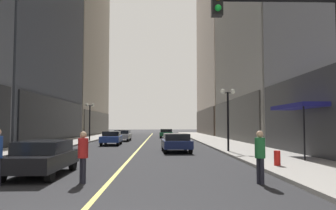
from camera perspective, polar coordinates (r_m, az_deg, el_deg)
The scene contains 17 objects.
ground_plane at distance 40.59m, azimuth -3.82°, elevation -6.17°, with size 200.00×200.00×0.00m, color #262628.
sidewalk_left at distance 41.75m, azimuth -15.26°, elevation -5.88°, with size 4.50×78.00×0.15m, color #9E9991.
sidewalk_right at distance 41.07m, azimuth 7.83°, elevation -6.01°, with size 4.50×78.00×0.15m, color #9E9991.
lane_centre_stripe at distance 40.58m, azimuth -3.82°, elevation -6.17°, with size 0.16×70.00×0.01m, color #E5D64C.
building_left_far at distance 69.81m, azimuth -16.20°, elevation 10.37°, with size 10.97×26.00×37.04m.
storefront_awning_right at distance 20.48m, azimuth 21.53°, elevation -0.28°, with size 1.60×4.90×3.12m.
car_black at distance 13.74m, azimuth -20.88°, elevation -8.31°, with size 1.91×4.36×1.32m.
car_navy at distance 23.80m, azimuth 1.40°, elevation -6.38°, with size 2.13×4.30×1.32m.
car_blue at distance 32.55m, azimuth -9.70°, elevation -5.54°, with size 1.90×4.36×1.32m.
car_silver at distance 40.34m, azimuth -7.85°, elevation -5.14°, with size 1.88×4.48×1.32m.
car_green at distance 49.61m, azimuth -0.27°, elevation -4.85°, with size 2.08×4.82×1.32m.
pedestrian_in_red_jacket at distance 11.52m, azimuth -14.43°, elevation -7.99°, with size 0.48×0.48×1.72m.
pedestrian_in_green_parka at distance 11.41m, azimuth 15.57°, elevation -7.93°, with size 0.46×0.46×1.75m.
traffic_light_near_right at distance 9.29m, azimuth 21.84°, elevation 8.00°, with size 3.43×0.35×5.65m.
street_lamp_left_far at distance 39.24m, azimuth -13.32°, elevation -1.43°, with size 1.06×0.36×4.43m.
street_lamp_right_mid at distance 23.18m, azimuth 10.27°, elevation -0.13°, with size 1.06×0.36×4.43m.
fire_hydrant_right at distance 15.56m, azimuth 18.30°, elevation -8.95°, with size 0.28×0.28×0.80m, color red.
Camera 1 is at (1.73, -5.50, 1.94)m, focal length 35.39 mm.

